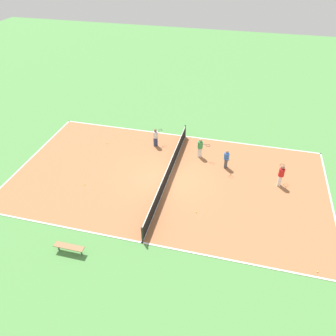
% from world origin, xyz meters
% --- Properties ---
extents(ground_plane, '(80.00, 80.00, 0.00)m').
position_xyz_m(ground_plane, '(0.00, 0.00, 0.00)').
color(ground_plane, '#518E47').
extents(court_surface, '(11.43, 20.62, 0.02)m').
position_xyz_m(court_surface, '(0.00, 0.00, 0.01)').
color(court_surface, '#AD6B42').
rests_on(court_surface, ground_plane).
extents(tennis_net, '(11.23, 0.10, 1.03)m').
position_xyz_m(tennis_net, '(0.00, 0.00, 0.55)').
color(tennis_net, black).
rests_on(tennis_net, court_surface).
extents(bench, '(0.36, 1.60, 0.45)m').
position_xyz_m(bench, '(7.16, -3.41, 0.39)').
color(bench, olive).
rests_on(bench, ground_plane).
extents(player_far_green, '(0.56, 0.99, 1.50)m').
position_xyz_m(player_far_green, '(-3.08, 1.61, 0.87)').
color(player_far_green, white).
rests_on(player_far_green, court_surface).
extents(player_near_white, '(0.99, 0.69, 1.45)m').
position_xyz_m(player_near_white, '(-3.73, -1.91, 0.84)').
color(player_near_white, navy).
rests_on(player_near_white, court_surface).
extents(player_near_blue, '(0.97, 0.45, 1.39)m').
position_xyz_m(player_near_blue, '(-2.21, 3.57, 0.80)').
color(player_near_blue, '#4C4C51').
rests_on(player_near_blue, court_surface).
extents(player_coach_red, '(0.94, 0.37, 1.55)m').
position_xyz_m(player_coach_red, '(-1.10, 7.14, 0.90)').
color(player_coach_red, white).
rests_on(player_coach_red, court_surface).
extents(tennis_ball_near_net, '(0.07, 0.07, 0.07)m').
position_xyz_m(tennis_ball_near_net, '(-3.09, -5.66, 0.06)').
color(tennis_ball_near_net, '#CCE033').
rests_on(tennis_ball_near_net, court_surface).
extents(tennis_ball_far_baseline, '(0.07, 0.07, 0.07)m').
position_xyz_m(tennis_ball_far_baseline, '(5.36, 8.85, 0.06)').
color(tennis_ball_far_baseline, '#CCE033').
rests_on(tennis_ball_far_baseline, court_surface).
extents(tennis_ball_midcourt, '(0.07, 0.07, 0.07)m').
position_xyz_m(tennis_ball_midcourt, '(1.97, -5.09, 0.06)').
color(tennis_ball_midcourt, '#CCE033').
rests_on(tennis_ball_midcourt, court_surface).
extents(tennis_ball_left_sideline, '(0.07, 0.07, 0.07)m').
position_xyz_m(tennis_ball_left_sideline, '(2.73, 2.40, 0.06)').
color(tennis_ball_left_sideline, '#CCE033').
rests_on(tennis_ball_left_sideline, court_surface).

